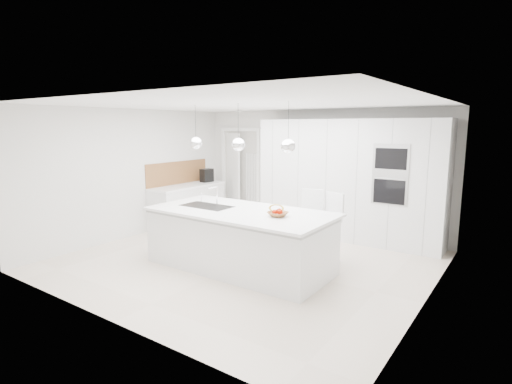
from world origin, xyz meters
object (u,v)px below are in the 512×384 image
Objects in this scene: espresso_machine at (207,175)px; bar_stool_left at (308,226)px; island_base at (239,241)px; bar_stool_right at (330,229)px; fruit_bowl at (278,214)px.

bar_stool_left is at bearing -13.63° from espresso_machine.
bar_stool_right is (1.06, 1.00, 0.13)m from island_base.
espresso_machine is (-3.21, 2.09, 0.12)m from fruit_bowl.
bar_stool_right reaches higher than island_base.
bar_stool_left is at bearing 89.53° from fruit_bowl.
fruit_bowl is 0.99m from bar_stool_left.
espresso_machine is at bearing 178.80° from bar_stool_right.
bar_stool_right is at bearing -10.89° from espresso_machine.
island_base is 0.85m from fruit_bowl.
bar_stool_left is at bearing -154.91° from bar_stool_right.
espresso_machine reaches higher than fruit_bowl.
espresso_machine reaches higher than bar_stool_right.
island_base is at bearing -143.52° from bar_stool_left.
bar_stool_left is 0.37m from bar_stool_right.
fruit_bowl is 0.25× the size of bar_stool_left.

